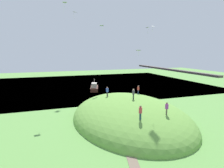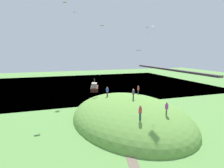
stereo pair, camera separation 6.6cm
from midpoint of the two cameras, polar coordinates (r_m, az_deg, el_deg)
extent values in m
plane|color=#5E9445|center=(40.04, 1.31, -6.88)|extent=(160.00, 160.00, 0.00)
cube|color=#3E5577|center=(68.52, -7.62, -0.29)|extent=(54.34, 80.00, 0.40)
ellipsoid|color=#669C40|center=(33.55, 5.10, -10.18)|extent=(26.00, 18.38, 7.48)
cube|color=#4B4141|center=(81.79, 16.36, 4.08)|extent=(48.90, 1.80, 0.70)
cube|color=#432017|center=(57.76, -5.10, -1.32)|extent=(6.94, 3.84, 1.05)
cube|color=#B9AA9D|center=(56.58, -5.15, -0.35)|extent=(2.86, 2.11, 1.28)
cylinder|color=gray|center=(59.12, -5.07, 0.51)|extent=(0.14, 0.14, 2.17)
cube|color=black|center=(31.35, 6.28, -3.73)|extent=(0.23, 0.24, 0.81)
cylinder|color=#47424C|center=(31.20, 6.30, -2.44)|extent=(0.55, 0.55, 0.64)
sphere|color=beige|center=(31.11, 6.31, -1.65)|extent=(0.24, 0.24, 0.24)
cube|color=#524A3F|center=(27.19, 15.65, -7.79)|extent=(0.25, 0.27, 0.81)
cylinder|color=purple|center=(26.99, 15.71, -6.32)|extent=(0.61, 0.61, 0.64)
sphere|color=brown|center=(26.88, 15.76, -5.42)|extent=(0.24, 0.24, 0.24)
cube|color=#352D34|center=(34.47, -1.33, -2.98)|extent=(0.26, 0.18, 0.80)
cylinder|color=#364DAD|center=(34.33, -1.33, -1.80)|extent=(0.51, 0.51, 0.64)
sphere|color=#A37360|center=(34.24, -1.33, -1.08)|extent=(0.24, 0.24, 0.24)
cube|color=navy|center=(36.95, 7.69, -2.38)|extent=(0.20, 0.11, 0.78)
cylinder|color=#C23736|center=(36.82, 7.71, -1.31)|extent=(0.37, 0.37, 0.62)
sphere|color=tan|center=(36.74, 7.73, -0.66)|extent=(0.23, 0.23, 0.23)
cube|color=#1D354B|center=(24.87, 8.27, -9.33)|extent=(0.26, 0.19, 0.88)
cylinder|color=#C13B40|center=(24.63, 8.31, -7.60)|extent=(0.53, 0.53, 0.69)
sphere|color=brown|center=(24.50, 8.34, -6.53)|extent=(0.26, 0.26, 0.26)
cube|color=#F5DAD6|center=(51.25, -10.76, 19.93)|extent=(1.31, 1.24, 0.21)
cylinder|color=#F5DAD6|center=(50.96, -10.97, 19.00)|extent=(0.19, 0.14, 1.17)
cube|color=white|center=(55.54, 11.84, 16.18)|extent=(0.74, 0.94, 0.23)
cylinder|color=white|center=(55.69, 11.82, 15.28)|extent=(0.14, 0.14, 1.27)
cube|color=white|center=(44.26, -2.95, 16.67)|extent=(0.64, 0.91, 0.10)
cylinder|color=white|center=(44.37, -2.74, 15.81)|extent=(0.04, 0.07, 0.85)
cube|color=silver|center=(58.14, 10.35, 15.90)|extent=(0.84, 0.96, 0.09)
cylinder|color=silver|center=(58.14, 10.49, 14.95)|extent=(0.22, 0.15, 1.49)
cube|color=white|center=(40.59, -13.55, 22.13)|extent=(0.61, 0.82, 0.10)
cylinder|color=white|center=(40.14, -13.71, 20.52)|extent=(0.32, 0.23, 1.97)
cube|color=silver|center=(40.96, 7.74, 9.73)|extent=(1.04, 1.10, 0.15)
cylinder|color=silver|center=(41.10, 7.77, 8.79)|extent=(0.07, 0.09, 0.90)
camera|label=1|loc=(0.03, -89.95, 0.01)|focal=31.38mm
camera|label=2|loc=(0.03, 90.05, -0.01)|focal=31.38mm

